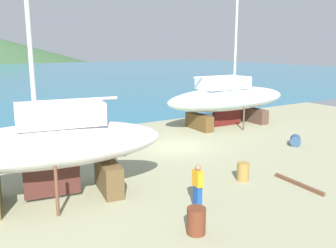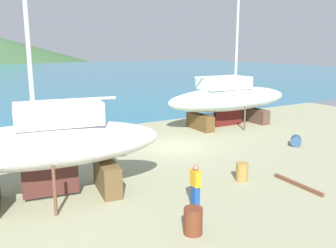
{
  "view_description": "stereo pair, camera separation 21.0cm",
  "coord_description": "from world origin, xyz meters",
  "px_view_note": "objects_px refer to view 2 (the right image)",
  "views": [
    {
      "loc": [
        -11.63,
        -17.43,
        5.82
      ],
      "look_at": [
        -0.78,
        -0.54,
        1.55
      ],
      "focal_mm": 39.57,
      "sensor_mm": 36.0,
      "label": 1
    },
    {
      "loc": [
        -11.45,
        -17.54,
        5.82
      ],
      "look_at": [
        -0.78,
        -0.54,
        1.55
      ],
      "focal_mm": 39.57,
      "sensor_mm": 36.0,
      "label": 2
    }
  ],
  "objects_px": {
    "barrel_blue_faded": "(193,221)",
    "sailboat_mid_port": "(49,145)",
    "sailboat_far_slipway": "(229,98)",
    "worker": "(196,186)",
    "barrel_ochre": "(242,172)",
    "barrel_tar_black": "(296,141)"
  },
  "relations": [
    {
      "from": "sailboat_far_slipway",
      "to": "barrel_tar_black",
      "type": "height_order",
      "value": "sailboat_far_slipway"
    },
    {
      "from": "sailboat_far_slipway",
      "to": "worker",
      "type": "distance_m",
      "value": 14.64
    },
    {
      "from": "sailboat_far_slipway",
      "to": "barrel_blue_faded",
      "type": "distance_m",
      "value": 16.55
    },
    {
      "from": "worker",
      "to": "barrel_blue_faded",
      "type": "height_order",
      "value": "worker"
    },
    {
      "from": "sailboat_mid_port",
      "to": "sailboat_far_slipway",
      "type": "height_order",
      "value": "sailboat_far_slipway"
    },
    {
      "from": "sailboat_mid_port",
      "to": "barrel_blue_faded",
      "type": "height_order",
      "value": "sailboat_mid_port"
    },
    {
      "from": "barrel_blue_faded",
      "to": "sailboat_mid_port",
      "type": "bearing_deg",
      "value": 120.8
    },
    {
      "from": "barrel_blue_faded",
      "to": "worker",
      "type": "bearing_deg",
      "value": 51.64
    },
    {
      "from": "sailboat_mid_port",
      "to": "worker",
      "type": "relative_size",
      "value": 8.36
    },
    {
      "from": "worker",
      "to": "barrel_tar_black",
      "type": "bearing_deg",
      "value": 27.99
    },
    {
      "from": "sailboat_far_slipway",
      "to": "worker",
      "type": "relative_size",
      "value": 9.33
    },
    {
      "from": "barrel_ochre",
      "to": "worker",
      "type": "bearing_deg",
      "value": -160.88
    },
    {
      "from": "barrel_ochre",
      "to": "barrel_blue_faded",
      "type": "xyz_separation_m",
      "value": [
        -4.56,
        -2.65,
        0.02
      ]
    },
    {
      "from": "sailboat_mid_port",
      "to": "worker",
      "type": "bearing_deg",
      "value": 149.2
    },
    {
      "from": "barrel_blue_faded",
      "to": "barrel_ochre",
      "type": "bearing_deg",
      "value": 30.22
    },
    {
      "from": "barrel_ochre",
      "to": "barrel_blue_faded",
      "type": "bearing_deg",
      "value": -149.78
    },
    {
      "from": "sailboat_mid_port",
      "to": "barrel_blue_faded",
      "type": "xyz_separation_m",
      "value": [
        3.01,
        -5.05,
        -1.75
      ]
    },
    {
      "from": "barrel_ochre",
      "to": "barrel_tar_black",
      "type": "relative_size",
      "value": 1.02
    },
    {
      "from": "worker",
      "to": "barrel_tar_black",
      "type": "relative_size",
      "value": 2.08
    },
    {
      "from": "sailboat_mid_port",
      "to": "sailboat_far_slipway",
      "type": "bearing_deg",
      "value": -146.02
    },
    {
      "from": "sailboat_mid_port",
      "to": "barrel_ochre",
      "type": "distance_m",
      "value": 8.13
    },
    {
      "from": "barrel_tar_black",
      "to": "sailboat_far_slipway",
      "type": "bearing_deg",
      "value": 87.11
    }
  ]
}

